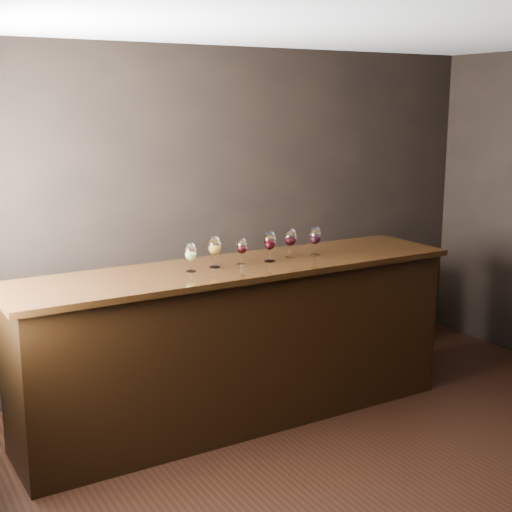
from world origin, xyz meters
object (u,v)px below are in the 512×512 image
glass_red_d (315,237)px  glass_red_c (290,239)px  glass_amber (214,247)px  glass_white (191,253)px  glass_red_a (242,247)px  glass_red_b (270,242)px  back_bar_shelf (256,319)px  bar_counter (239,346)px

glass_red_d → glass_red_c: bearing=169.9°
glass_amber → glass_white: bearing=-169.4°
glass_red_a → glass_red_c: glass_red_c is taller
glass_red_a → glass_red_c: size_ratio=0.86×
glass_red_a → glass_red_b: 0.22m
glass_red_c → glass_red_d: 0.20m
glass_red_a → glass_red_b: size_ratio=0.85×
back_bar_shelf → glass_red_c: size_ratio=12.38×
back_bar_shelf → glass_red_b: (-0.34, -0.81, 0.86)m
glass_red_a → glass_red_d: 0.63m
bar_counter → back_bar_shelf: size_ratio=1.24×
glass_red_a → glass_white: bearing=-175.3°
bar_counter → glass_red_b: bearing=-2.6°
glass_white → glass_red_b: glass_red_b is taller
glass_red_b → glass_red_c: bearing=11.8°
back_bar_shelf → glass_amber: size_ratio=12.26×
back_bar_shelf → glass_amber: bearing=-135.2°
back_bar_shelf → glass_red_d: bearing=-85.4°
back_bar_shelf → glass_red_d: glass_red_d is taller
bar_counter → glass_white: bearing=-178.7°
glass_red_c → bar_counter: bearing=-175.5°
glass_red_b → glass_red_d: 0.41m
bar_counter → glass_white: size_ratio=17.02×
glass_amber → glass_red_d: (0.85, -0.02, -0.00)m
glass_red_d → bar_counter: bearing=-179.9°
glass_white → glass_red_a: glass_white is taller
bar_counter → glass_red_d: (0.67, 0.00, 0.76)m
bar_counter → glass_red_b: 0.80m
glass_white → glass_red_a: bearing=4.7°
glass_red_c → glass_red_d: size_ratio=1.00×
glass_red_b → glass_red_d: bearing=1.0°
back_bar_shelf → glass_red_a: size_ratio=14.47×
back_bar_shelf → glass_white: bearing=-140.4°
glass_red_c → glass_red_d: same height
back_bar_shelf → glass_red_a: glass_red_a is taller
glass_red_d → glass_amber: bearing=178.6°
glass_white → glass_amber: size_ratio=0.89×
glass_red_a → glass_red_d: size_ratio=0.85×
back_bar_shelf → glass_red_c: bearing=-100.1°
back_bar_shelf → glass_red_d: (0.06, -0.80, 0.86)m
glass_amber → glass_red_c: (0.65, 0.02, -0.00)m
back_bar_shelf → glass_red_a: bearing=-125.9°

